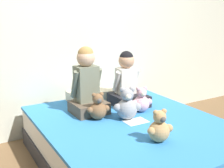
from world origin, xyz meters
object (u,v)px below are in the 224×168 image
child_on_right (127,85)px  teddy_bear_held_by_left_child (98,108)px  bed (131,142)px  teddy_bear_between_children (127,106)px  pillow_at_headboard (93,95)px  teddy_bear_at_foot_of_bed (159,128)px  teddy_bear_held_by_right_child (141,101)px  sign_card (136,121)px  child_on_left (87,84)px

child_on_right → teddy_bear_held_by_left_child: size_ratio=2.24×
bed → teddy_bear_held_by_left_child: 0.45m
teddy_bear_between_children → pillow_at_headboard: (0.00, 0.72, -0.08)m
teddy_bear_between_children → teddy_bear_at_foot_of_bed: size_ratio=1.19×
teddy_bear_between_children → teddy_bear_at_foot_of_bed: (-0.04, -0.53, -0.02)m
child_on_right → teddy_bear_held_by_right_child: (-0.00, -0.26, -0.12)m
bed → teddy_bear_between_children: (-0.00, 0.07, 0.34)m
sign_card → teddy_bear_at_foot_of_bed: bearing=-100.5°
child_on_left → teddy_bear_at_foot_of_bed: child_on_left is taller
teddy_bear_held_by_right_child → pillow_at_headboard: 0.66m
child_on_left → pillow_at_headboard: bearing=54.5°
teddy_bear_held_by_left_child → teddy_bear_at_foot_of_bed: size_ratio=0.99×
child_on_right → teddy_bear_between_children: (-0.24, -0.36, -0.09)m
child_on_left → sign_card: size_ratio=3.16×
bed → teddy_bear_held_by_left_child: teddy_bear_held_by_left_child is taller
teddy_bear_held_by_left_child → sign_card: teddy_bear_held_by_left_child is taller
teddy_bear_held_by_right_child → sign_card: 0.31m
child_on_left → teddy_bear_held_by_right_child: 0.57m
child_on_left → bed: bearing=-62.6°
bed → teddy_bear_between_children: 0.35m
teddy_bear_held_by_left_child → pillow_at_headboard: 0.63m
teddy_bear_between_children → pillow_at_headboard: bearing=111.2°
bed → child_on_right: (0.24, 0.43, 0.44)m
bed → teddy_bear_held_by_left_child: size_ratio=7.28×
teddy_bear_held_by_left_child → teddy_bear_held_by_right_child: teddy_bear_held_by_right_child is taller
bed → teddy_bear_held_by_right_child: bearing=35.5°
teddy_bear_at_foot_of_bed → teddy_bear_held_by_right_child: bearing=72.8°
teddy_bear_held_by_left_child → pillow_at_headboard: size_ratio=0.45×
bed → teddy_bear_at_foot_of_bed: (-0.04, -0.46, 0.32)m
teddy_bear_held_by_right_child → pillow_at_headboard: teddy_bear_held_by_right_child is taller
teddy_bear_between_children → teddy_bear_held_by_right_child: bearing=43.9°
teddy_bear_between_children → sign_card: teddy_bear_between_children is taller
child_on_left → teddy_bear_held_by_left_child: child_on_left is taller
child_on_right → teddy_bear_between_children: child_on_right is taller
teddy_bear_at_foot_of_bed → child_on_right: bearing=79.5°
pillow_at_headboard → sign_card: bearing=-87.6°
teddy_bear_between_children → pillow_at_headboard: size_ratio=0.55×
child_on_left → teddy_bear_at_foot_of_bed: bearing=-79.2°
teddy_bear_between_children → teddy_bear_held_by_left_child: bearing=171.9°
teddy_bear_held_by_left_child → sign_card: bearing=-31.7°
sign_card → teddy_bear_held_by_left_child: bearing=139.5°
pillow_at_headboard → teddy_bear_between_children: bearing=-90.0°
child_on_left → teddy_bear_between_children: size_ratio=2.11×
child_on_right → pillow_at_headboard: size_ratio=1.02×
child_on_left → teddy_bear_held_by_right_child: size_ratio=2.53×
child_on_right → teddy_bear_at_foot_of_bed: (-0.28, -0.89, -0.11)m
bed → child_on_left: 0.71m
child_on_right → sign_card: size_ratio=2.79×
child_on_right → teddy_bear_held_by_right_child: bearing=-90.6°
teddy_bear_held_by_left_child → teddy_bear_at_foot_of_bed: 0.69m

